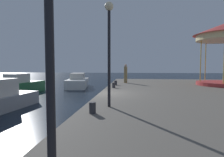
{
  "coord_description": "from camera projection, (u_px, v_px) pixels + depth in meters",
  "views": [
    {
      "loc": [
        2.02,
        -11.86,
        2.48
      ],
      "look_at": [
        0.45,
        3.35,
        1.5
      ],
      "focal_mm": 30.75,
      "sensor_mm": 36.0,
      "label": 1
    }
  ],
  "objects": [
    {
      "name": "person_mid_promenade",
      "position": [
        126.0,
        74.0,
        19.34
      ],
      "size": [
        0.34,
        0.34,
        1.9
      ],
      "color": "#937A4C",
      "rests_on": "quay_dock"
    },
    {
      "name": "motorboat_white",
      "position": [
        78.0,
        82.0,
        22.62
      ],
      "size": [
        3.06,
        5.84,
        1.66
      ],
      "color": "white",
      "rests_on": "ground"
    },
    {
      "name": "ground_plane",
      "position": [
        99.0,
        105.0,
        12.14
      ],
      "size": [
        120.0,
        120.0,
        0.0
      ],
      "primitive_type": "plane",
      "color": "black"
    },
    {
      "name": "quay_dock",
      "position": [
        213.0,
        101.0,
        11.41
      ],
      "size": [
        13.76,
        26.93,
        0.8
      ],
      "primitive_type": "cube",
      "color": "#5B564F",
      "rests_on": "ground"
    },
    {
      "name": "bollard_center",
      "position": [
        114.0,
        85.0,
        14.92
      ],
      "size": [
        0.24,
        0.24,
        0.4
      ],
      "primitive_type": "cylinder",
      "color": "#2D2D33",
      "rests_on": "quay_dock"
    },
    {
      "name": "bollard_north",
      "position": [
        93.0,
        108.0,
        6.83
      ],
      "size": [
        0.24,
        0.24,
        0.4
      ],
      "primitive_type": "cylinder",
      "color": "#2D2D33",
      "rests_on": "quay_dock"
    },
    {
      "name": "bollard_south",
      "position": [
        116.0,
        83.0,
        16.99
      ],
      "size": [
        0.24,
        0.24,
        0.4
      ],
      "primitive_type": "cylinder",
      "color": "#2D2D33",
      "rests_on": "quay_dock"
    },
    {
      "name": "motorboat_green",
      "position": [
        23.0,
        86.0,
        17.61
      ],
      "size": [
        2.28,
        4.49,
        1.82
      ],
      "color": "#236638",
      "rests_on": "ground"
    },
    {
      "name": "lamp_post_mid_promenade",
      "position": [
        109.0,
        36.0,
        7.78
      ],
      "size": [
        0.36,
        0.36,
        4.27
      ],
      "color": "black",
      "rests_on": "quay_dock"
    },
    {
      "name": "motorboat_grey",
      "position": [
        1.0,
        99.0,
        10.86
      ],
      "size": [
        2.18,
        4.77,
        1.77
      ],
      "color": "gray",
      "rests_on": "ground"
    }
  ]
}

